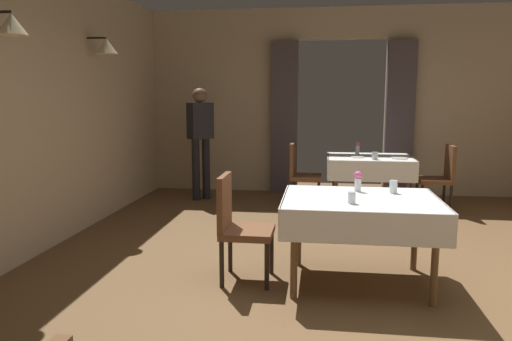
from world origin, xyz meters
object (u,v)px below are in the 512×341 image
dining_table_far (369,164)px  glass_far_b (375,156)px  chair_mid_left (238,223)px  glass_mid_b (352,198)px  dining_table_mid (360,208)px  person_waiter_by_doorway (200,134)px  glass_mid_c (393,187)px  chair_far_right (441,175)px  chair_far_left (300,172)px  plate_far_d (399,158)px  flower_vase_far (357,147)px  plate_far_c (358,157)px  flower_vase_mid (358,180)px

dining_table_far → glass_far_b: (0.04, -0.31, 0.15)m
chair_mid_left → glass_mid_b: chair_mid_left is taller
dining_table_mid → glass_far_b: 2.58m
chair_mid_left → person_waiter_by_doorway: bearing=109.6°
glass_mid_c → person_waiter_by_doorway: size_ratio=0.07×
dining_table_mid → chair_far_right: size_ratio=1.40×
dining_table_far → chair_far_left: chair_far_left is taller
chair_far_right → person_waiter_by_doorway: size_ratio=0.54×
glass_mid_b → plate_far_d: size_ratio=0.41×
plate_far_d → chair_far_right: bearing=13.9°
plate_far_d → person_waiter_by_doorway: size_ratio=0.13×
flower_vase_far → plate_far_c: flower_vase_far is taller
chair_far_right → flower_vase_mid: (-1.33, -2.55, 0.33)m
glass_mid_b → flower_vase_far: flower_vase_far is taller
chair_mid_left → plate_far_c: (1.21, 2.80, 0.24)m
glass_far_b → person_waiter_by_doorway: person_waiter_by_doorway is taller
glass_far_b → plate_far_c: size_ratio=0.57×
dining_table_far → glass_mid_c: 2.63m
chair_far_left → glass_mid_c: (0.93, -2.62, 0.29)m
glass_mid_b → glass_mid_c: glass_mid_c is taller
glass_mid_c → glass_mid_b: bearing=-129.9°
chair_far_left → person_waiter_by_doorway: (-1.55, 0.29, 0.51)m
plate_far_c → dining_table_mid: bearing=-93.6°
glass_mid_c → glass_far_b: glass_mid_c is taller
flower_vase_far → person_waiter_by_doorway: bearing=179.3°
dining_table_far → glass_mid_c: size_ratio=10.31×
glass_mid_b → person_waiter_by_doorway: size_ratio=0.06×
glass_far_b → person_waiter_by_doorway: 2.64m
flower_vase_far → chair_mid_left: bearing=-111.2°
chair_far_left → chair_far_right: bearing=-0.7°
dining_table_far → flower_vase_far: bearing=120.4°
flower_vase_far → flower_vase_mid: bearing=-94.1°
glass_mid_c → plate_far_c: bearing=92.9°
flower_vase_far → plate_far_c: bearing=-93.4°
dining_table_mid → person_waiter_by_doorway: 3.84m
dining_table_mid → glass_mid_b: bearing=-111.5°
flower_vase_mid → plate_far_c: 2.46m
chair_far_right → glass_mid_b: chair_far_right is taller
chair_far_right → glass_far_b: chair_far_right is taller
chair_far_left → glass_mid_b: (0.54, -3.08, 0.28)m
chair_mid_left → glass_mid_b: 1.00m
glass_mid_c → flower_vase_far: (-0.10, 2.88, 0.05)m
dining_table_far → chair_far_right: chair_far_right is taller
dining_table_far → glass_mid_c: glass_mid_c is taller
chair_mid_left → dining_table_mid: bearing=3.7°
flower_vase_mid → plate_far_c: bearing=85.8°
glass_mid_c → flower_vase_far: size_ratio=0.60×
flower_vase_mid → glass_mid_b: flower_vase_mid is taller
glass_far_b → plate_far_c: (-0.21, 0.18, -0.05)m
chair_mid_left → flower_vase_far: bearing=68.8°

